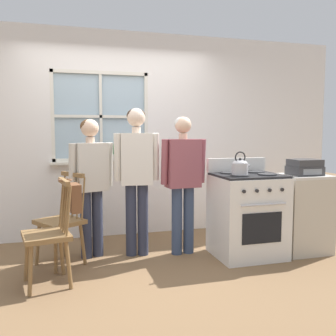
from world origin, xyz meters
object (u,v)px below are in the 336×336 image
object	(u,v)px
person_teen_center	(137,168)
stereo	(305,167)
person_elderly_left	(91,175)
chair_near_wall	(62,222)
handbag	(74,197)
side_counter	(302,213)
kettle	(240,167)
person_adult_right	(183,173)
chair_by_window	(49,236)
potted_plant	(116,155)
stove	(247,214)

from	to	relation	value
person_teen_center	stereo	world-z (taller)	person_teen_center
person_elderly_left	chair_near_wall	bearing A→B (deg)	-171.95
handbag	side_counter	bearing A→B (deg)	3.44
person_elderly_left	stereo	distance (m)	2.42
person_elderly_left	person_teen_center	distance (m)	0.51
kettle	handbag	bearing A→B (deg)	-177.98
person_elderly_left	side_counter	xyz separation A→B (m)	(2.36, -0.48, -0.47)
side_counter	person_teen_center	bearing A→B (deg)	168.00
person_adult_right	kettle	world-z (taller)	person_adult_right
side_counter	chair_by_window	bearing A→B (deg)	-176.04
chair_by_window	potted_plant	world-z (taller)	potted_plant
chair_near_wall	handbag	size ratio (longest dim) A/B	3.14
chair_by_window	stove	distance (m)	2.13
person_teen_center	person_adult_right	size ratio (longest dim) A/B	1.06
chair_by_window	chair_near_wall	xyz separation A→B (m)	(0.11, 0.51, 0.00)
chair_near_wall	stove	world-z (taller)	stove
person_teen_center	stove	xyz separation A→B (m)	(1.18, -0.36, -0.52)
chair_by_window	stove	bearing A→B (deg)	86.55
chair_by_window	person_elderly_left	size ratio (longest dim) A/B	0.63
person_teen_center	potted_plant	xyz separation A→B (m)	(-0.11, 0.82, 0.10)
chair_near_wall	side_counter	world-z (taller)	chair_near_wall
person_elderly_left	kettle	world-z (taller)	person_elderly_left
chair_by_window	stereo	bearing A→B (deg)	83.83
chair_near_wall	stove	xyz separation A→B (m)	(2.00, -0.28, 0.02)
chair_by_window	kettle	world-z (taller)	kettle
person_teen_center	side_counter	xyz separation A→B (m)	(1.87, -0.40, -0.54)
kettle	stereo	size ratio (longest dim) A/B	0.73
chair_by_window	side_counter	bearing A→B (deg)	84.26
side_counter	person_adult_right	bearing A→B (deg)	167.23
potted_plant	person_teen_center	bearing A→B (deg)	-82.17
chair_near_wall	side_counter	bearing A→B (deg)	51.03
person_elderly_left	person_teen_center	world-z (taller)	person_teen_center
chair_by_window	person_adult_right	size ratio (longest dim) A/B	0.62
kettle	chair_by_window	bearing A→B (deg)	-177.05
chair_near_wall	kettle	world-z (taller)	kettle
potted_plant	side_counter	world-z (taller)	potted_plant
chair_by_window	kettle	xyz separation A→B (m)	(1.95, 0.10, 0.57)
potted_plant	stereo	world-z (taller)	potted_plant
person_adult_right	stove	size ratio (longest dim) A/B	1.44
chair_by_window	chair_near_wall	distance (m)	0.53
chair_near_wall	stereo	xyz separation A→B (m)	(2.69, -0.34, 0.53)
handbag	potted_plant	bearing A→B (deg)	66.89
person_elderly_left	stove	xyz separation A→B (m)	(1.68, -0.44, -0.44)
chair_by_window	person_teen_center	xyz separation A→B (m)	(0.93, 0.59, 0.54)
person_elderly_left	handbag	xyz separation A→B (m)	(-0.20, -0.63, -0.12)
person_adult_right	handbag	world-z (taller)	person_adult_right
person_adult_right	side_counter	size ratio (longest dim) A/B	1.73
kettle	side_counter	size ratio (longest dim) A/B	0.27
chair_by_window	potted_plant	bearing A→B (deg)	140.23
stove	person_adult_right	bearing A→B (deg)	158.10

